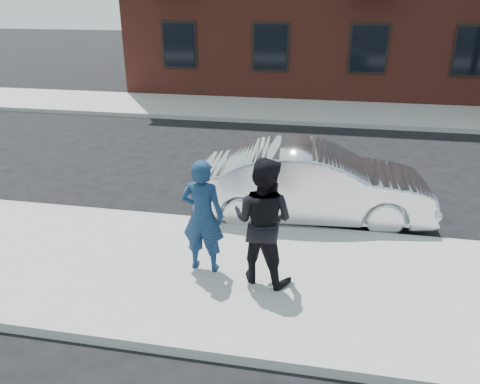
# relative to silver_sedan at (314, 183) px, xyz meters

# --- Properties ---
(ground) EXTENTS (100.00, 100.00, 0.00)m
(ground) POSITION_rel_silver_sedan_xyz_m (1.42, -2.30, -0.75)
(ground) COLOR black
(ground) RESTS_ON ground
(near_sidewalk) EXTENTS (50.00, 3.50, 0.15)m
(near_sidewalk) POSITION_rel_silver_sedan_xyz_m (1.42, -2.55, -0.67)
(near_sidewalk) COLOR gray
(near_sidewalk) RESTS_ON ground
(near_curb) EXTENTS (50.00, 0.10, 0.15)m
(near_curb) POSITION_rel_silver_sedan_xyz_m (1.42, -0.75, -0.67)
(near_curb) COLOR #999691
(near_curb) RESTS_ON ground
(far_sidewalk) EXTENTS (50.00, 3.50, 0.15)m
(far_sidewalk) POSITION_rel_silver_sedan_xyz_m (1.42, 8.95, -0.67)
(far_sidewalk) COLOR gray
(far_sidewalk) RESTS_ON ground
(far_curb) EXTENTS (50.00, 0.10, 0.15)m
(far_curb) POSITION_rel_silver_sedan_xyz_m (1.42, 7.15, -0.67)
(far_curb) COLOR #999691
(far_curb) RESTS_ON ground
(silver_sedan) EXTENTS (4.65, 1.97, 1.49)m
(silver_sedan) POSITION_rel_silver_sedan_xyz_m (0.00, 0.00, 0.00)
(silver_sedan) COLOR silver
(silver_sedan) RESTS_ON ground
(man_hoodie) EXTENTS (0.69, 0.53, 1.82)m
(man_hoodie) POSITION_rel_silver_sedan_xyz_m (-1.58, -2.46, 0.31)
(man_hoodie) COLOR navy
(man_hoodie) RESTS_ON near_sidewalk
(man_peacoat) EXTENTS (1.12, 0.97, 1.95)m
(man_peacoat) POSITION_rel_silver_sedan_xyz_m (-0.64, -2.58, 0.38)
(man_peacoat) COLOR black
(man_peacoat) RESTS_ON near_sidewalk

